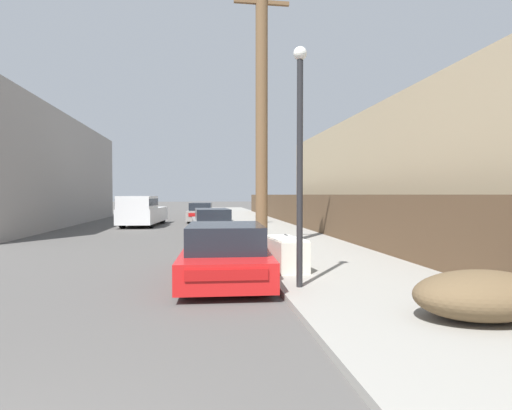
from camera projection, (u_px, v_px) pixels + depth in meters
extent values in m
cube|color=gray|center=(258.00, 224.00, 25.37)|extent=(4.20, 63.00, 0.12)
cube|color=silver|center=(285.00, 254.00, 9.63)|extent=(0.87, 1.67, 0.73)
cube|color=white|center=(285.00, 238.00, 9.62)|extent=(0.83, 1.61, 0.03)
cube|color=#333335|center=(286.00, 235.00, 10.15)|extent=(0.05, 0.20, 0.02)
cube|color=gray|center=(282.00, 236.00, 9.87)|extent=(0.71, 0.15, 0.01)
cube|color=gray|center=(288.00, 238.00, 9.39)|extent=(0.71, 0.15, 0.01)
cube|color=red|center=(225.00, 260.00, 9.12)|extent=(2.07, 4.54, 0.56)
cube|color=black|center=(225.00, 237.00, 8.71)|extent=(1.70, 2.21, 0.56)
cube|color=#B21414|center=(227.00, 275.00, 6.89)|extent=(1.45, 0.10, 0.20)
cylinder|color=black|center=(193.00, 255.00, 10.43)|extent=(0.23, 0.65, 0.65)
cylinder|color=black|center=(255.00, 255.00, 10.57)|extent=(0.23, 0.65, 0.65)
cylinder|color=black|center=(184.00, 277.00, 7.68)|extent=(0.23, 0.65, 0.65)
cylinder|color=black|center=(267.00, 276.00, 7.82)|extent=(0.23, 0.65, 0.65)
cube|color=gray|center=(212.00, 226.00, 18.55)|extent=(1.94, 4.71, 0.63)
cube|color=black|center=(212.00, 214.00, 18.35)|extent=(1.61, 2.66, 0.50)
cube|color=#B21414|center=(216.00, 228.00, 16.25)|extent=(1.35, 0.09, 0.22)
cylinder|color=black|center=(195.00, 227.00, 19.83)|extent=(0.23, 0.64, 0.63)
cylinder|color=black|center=(225.00, 226.00, 20.10)|extent=(0.23, 0.64, 0.63)
cylinder|color=black|center=(197.00, 232.00, 17.01)|extent=(0.23, 0.64, 0.63)
cylinder|color=black|center=(232.00, 232.00, 17.27)|extent=(0.23, 0.64, 0.63)
cube|color=gray|center=(201.00, 215.00, 28.42)|extent=(2.03, 4.80, 0.67)
cube|color=black|center=(201.00, 206.00, 28.22)|extent=(1.65, 2.72, 0.53)
cube|color=#B21414|center=(199.00, 215.00, 26.06)|extent=(1.34, 0.12, 0.23)
cylinder|color=black|center=(193.00, 216.00, 29.82)|extent=(0.24, 0.67, 0.66)
cylinder|color=black|center=(212.00, 216.00, 29.93)|extent=(0.24, 0.67, 0.66)
cylinder|color=black|center=(189.00, 218.00, 26.92)|extent=(0.24, 0.67, 0.66)
cylinder|color=black|center=(211.00, 218.00, 27.02)|extent=(0.24, 0.67, 0.66)
cube|color=silver|center=(144.00, 215.00, 24.70)|extent=(2.43, 5.86, 0.87)
cube|color=silver|center=(138.00, 202.00, 23.11)|extent=(2.05, 2.72, 0.74)
cube|color=black|center=(138.00, 202.00, 23.11)|extent=(2.09, 2.67, 0.41)
cylinder|color=black|center=(151.00, 220.00, 22.98)|extent=(0.33, 0.90, 0.88)
cylinder|color=black|center=(122.00, 220.00, 22.90)|extent=(0.33, 0.90, 0.88)
cylinder|color=black|center=(162.00, 217.00, 26.52)|extent=(0.33, 0.90, 0.88)
cylinder|color=black|center=(137.00, 217.00, 26.43)|extent=(0.33, 0.90, 0.88)
cylinder|color=brown|center=(262.00, 113.00, 12.96)|extent=(0.39, 0.39, 8.89)
cube|color=brown|center=(262.00, 2.00, 12.87)|extent=(1.80, 0.12, 0.12)
cylinder|color=#232326|center=(300.00, 174.00, 7.69)|extent=(0.12, 0.12, 4.37)
sphere|color=white|center=(300.00, 53.00, 7.63)|extent=(0.26, 0.26, 0.26)
ellipsoid|color=brown|center=(482.00, 295.00, 5.72)|extent=(2.02, 1.30, 0.70)
cube|color=brown|center=(297.00, 210.00, 23.08)|extent=(0.08, 41.89, 1.79)
cube|color=gray|center=(17.00, 172.00, 24.66)|extent=(7.00, 20.71, 6.64)
cube|color=tan|center=(417.00, 178.00, 17.51)|extent=(6.00, 20.16, 5.27)
cylinder|color=#282D42|center=(264.00, 216.00, 25.42)|extent=(0.28, 0.28, 0.81)
cylinder|color=#337F4C|center=(264.00, 205.00, 25.40)|extent=(0.34, 0.34, 0.64)
sphere|color=#8C664C|center=(264.00, 198.00, 25.39)|extent=(0.24, 0.24, 0.24)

